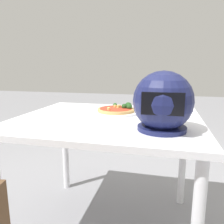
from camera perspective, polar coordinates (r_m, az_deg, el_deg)
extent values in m
cube|color=white|center=(1.29, -1.09, -2.06)|extent=(1.06, 0.89, 0.03)
cylinder|color=white|center=(1.74, 17.74, -11.56)|extent=(0.05, 0.05, 0.70)
cylinder|color=white|center=(1.91, -11.94, -9.23)|extent=(0.05, 0.05, 0.70)
cylinder|color=white|center=(1.41, 1.00, -0.06)|extent=(0.28, 0.28, 0.01)
cylinder|color=tan|center=(1.41, 1.00, 0.54)|extent=(0.23, 0.23, 0.02)
cylinder|color=red|center=(1.41, 1.00, 0.96)|extent=(0.21, 0.21, 0.00)
sphere|color=#234C1E|center=(1.39, 4.46, 1.34)|extent=(0.04, 0.04, 0.04)
sphere|color=#234C1E|center=(1.47, 0.94, 1.79)|extent=(0.03, 0.03, 0.03)
sphere|color=#234C1E|center=(1.42, 4.20, 1.64)|extent=(0.04, 0.04, 0.04)
sphere|color=#234C1E|center=(1.41, 3.13, 1.43)|extent=(0.03, 0.03, 0.03)
cylinder|color=#E0D172|center=(1.44, 0.75, 1.55)|extent=(0.02, 0.02, 0.01)
cylinder|color=#E0D172|center=(1.42, 1.89, 1.49)|extent=(0.02, 0.02, 0.02)
cylinder|color=#E0D172|center=(1.42, 1.60, 1.39)|extent=(0.02, 0.02, 0.01)
cylinder|color=#E0D172|center=(1.42, 1.54, 1.45)|extent=(0.02, 0.02, 0.02)
cylinder|color=#E0D172|center=(1.35, -0.85, 0.90)|extent=(0.02, 0.02, 0.01)
sphere|color=#191E4C|center=(1.03, 12.96, 2.76)|extent=(0.27, 0.27, 0.27)
cylinder|color=#191E4C|center=(1.06, 12.65, -4.06)|extent=(0.22, 0.22, 0.02)
cube|color=black|center=(0.91, 12.87, 2.07)|extent=(0.17, 0.02, 0.09)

